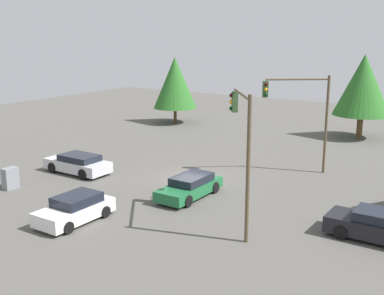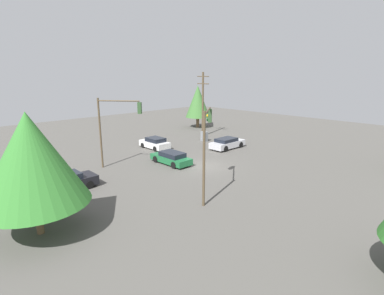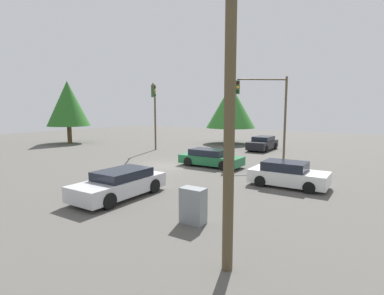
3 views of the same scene
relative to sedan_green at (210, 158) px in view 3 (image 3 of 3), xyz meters
name	(u,v)px [view 3 (image 3 of 3)]	position (x,y,z in m)	size (l,w,h in m)	color
ground_plane	(165,166)	(-2.80, -1.78, -0.62)	(80.00, 80.00, 0.00)	#54514C
sedan_green	(210,158)	(0.00, 0.00, 0.00)	(4.63, 1.92, 1.26)	#1E6638
sedan_dark	(263,143)	(0.22, 10.54, 0.06)	(1.99, 4.51, 1.39)	black
sedan_white	(288,175)	(6.33, -2.73, 0.03)	(4.05, 1.97, 1.35)	silver
sedan_silver	(120,184)	(0.15, -9.07, 0.03)	(2.06, 4.71, 1.30)	silver
traffic_signal_main	(267,103)	(2.53, 4.63, 4.00)	(3.47, 2.78, 6.74)	brown
traffic_signal_cross	(154,105)	(-8.12, 3.49, 3.92)	(2.89, 3.64, 6.60)	brown
utility_pole_tall	(230,82)	(7.33, -12.17, 4.23)	(2.20, 0.28, 9.13)	brown
electrical_cabinet	(193,206)	(4.85, -9.94, 0.04)	(0.91, 0.54, 1.32)	gray
tree_corner	(231,107)	(-5.19, 14.23, 3.84)	(5.91, 5.91, 7.04)	brown
tree_left	(68,104)	(-21.94, 3.79, 4.18)	(5.04, 5.04, 7.53)	brown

